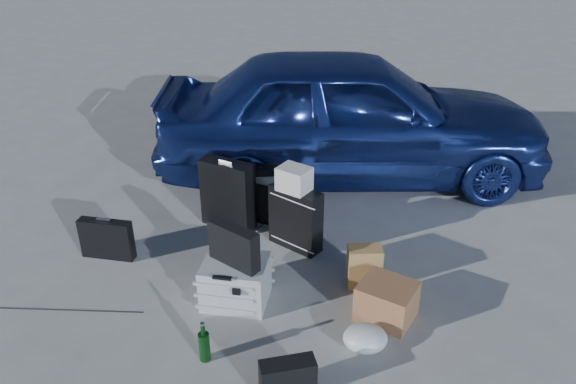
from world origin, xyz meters
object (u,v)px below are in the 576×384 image
object	(u,v)px
suitcase_left	(228,194)
suitcase_right	(296,218)
green_bottle	(204,342)
pelican_case	(236,282)
briefcase	(107,239)
duffel_bag	(265,197)
cardboard_box	(387,301)
car	(351,114)

from	to	relation	value
suitcase_left	suitcase_right	world-z (taller)	suitcase_left
green_bottle	suitcase_right	bearing A→B (deg)	86.40
pelican_case	green_bottle	distance (m)	0.65
briefcase	duffel_bag	size ratio (longest dim) A/B	0.58
pelican_case	duffel_bag	world-z (taller)	duffel_bag
suitcase_left	duffel_bag	xyz separation A→B (m)	(0.24, 0.30, -0.13)
cardboard_box	green_bottle	bearing A→B (deg)	-140.81
car	cardboard_box	world-z (taller)	car
car	duffel_bag	distance (m)	1.38
suitcase_right	duffel_bag	bearing A→B (deg)	156.43
pelican_case	duffel_bag	bearing A→B (deg)	92.04
pelican_case	cardboard_box	distance (m)	1.14
pelican_case	suitcase_left	size ratio (longest dim) A/B	0.73
briefcase	cardboard_box	distance (m)	2.40
briefcase	duffel_bag	bearing A→B (deg)	39.35
cardboard_box	green_bottle	world-z (taller)	green_bottle
car	suitcase_right	world-z (taller)	car
pelican_case	briefcase	size ratio (longest dim) A/B	1.05
briefcase	suitcase_left	bearing A→B (deg)	38.90
car	suitcase_left	bearing A→B (deg)	131.87
car	briefcase	distance (m)	2.81
suitcase_left	briefcase	bearing A→B (deg)	-123.88
car	suitcase_right	bearing A→B (deg)	157.22
pelican_case	suitcase_right	size ratio (longest dim) A/B	0.84
suitcase_left	green_bottle	distance (m)	1.75
duffel_bag	green_bottle	bearing A→B (deg)	-77.07
car	suitcase_right	size ratio (longest dim) A/B	7.19
suitcase_right	duffel_bag	distance (m)	0.63
green_bottle	briefcase	bearing A→B (deg)	149.81
car	suitcase_right	distance (m)	1.65
duffel_bag	cardboard_box	bearing A→B (deg)	-35.06
car	suitcase_right	xyz separation A→B (m)	(-0.05, -1.59, -0.41)
suitcase_left	cardboard_box	distance (m)	1.84
briefcase	cardboard_box	size ratio (longest dim) A/B	1.19
car	pelican_case	xyz separation A→B (m)	(-0.21, -2.47, -0.52)
briefcase	green_bottle	size ratio (longest dim) A/B	1.53
pelican_case	suitcase_right	xyz separation A→B (m)	(0.17, 0.88, 0.11)
suitcase_left	duffel_bag	distance (m)	0.41
green_bottle	suitcase_left	bearing A→B (deg)	110.60
duffel_bag	green_bottle	world-z (taller)	duffel_bag
briefcase	suitcase_right	size ratio (longest dim) A/B	0.81
suitcase_left	duffel_bag	world-z (taller)	suitcase_left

